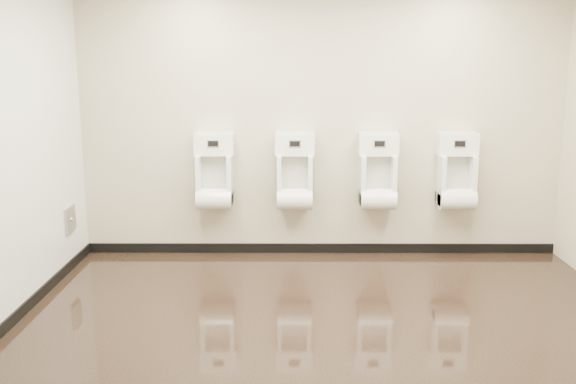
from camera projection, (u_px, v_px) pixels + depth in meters
name	position (u px, v px, depth m)	size (l,w,h in m)	color
ground	(330.00, 316.00, 5.19)	(5.00, 3.50, 0.00)	black
back_wall	(321.00, 122.00, 6.62)	(5.00, 0.02, 2.80)	#B8AE92
front_wall	(354.00, 191.00, 3.19)	(5.00, 0.02, 2.80)	#B8AE92
left_wall	(7.00, 144.00, 4.92)	(0.02, 3.50, 2.80)	#B8AE92
tile_overlay_left	(7.00, 144.00, 4.92)	(0.01, 3.50, 2.80)	white
skirting_back	(320.00, 248.00, 6.88)	(5.00, 0.02, 0.10)	black
skirting_left	(23.00, 310.00, 5.19)	(0.02, 3.50, 0.10)	black
access_panel	(70.00, 220.00, 6.28)	(0.04, 0.25, 0.25)	#9E9EA3
urinal_0	(215.00, 177.00, 6.60)	(0.41, 0.31, 0.77)	white
urinal_1	(295.00, 177.00, 6.60)	(0.41, 0.31, 0.77)	white
urinal_2	(378.00, 177.00, 6.60)	(0.41, 0.31, 0.77)	white
urinal_3	(457.00, 177.00, 6.59)	(0.41, 0.31, 0.77)	white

